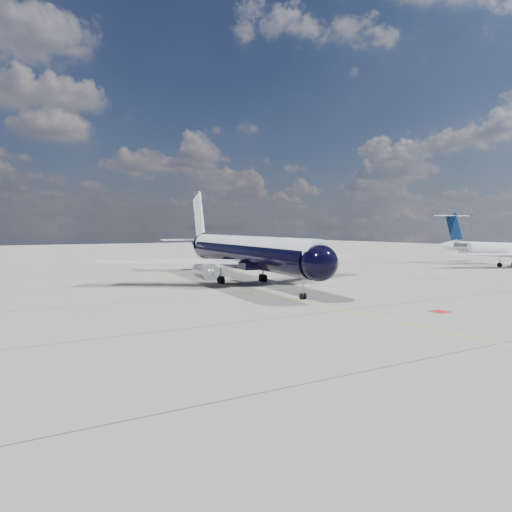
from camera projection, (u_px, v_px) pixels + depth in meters
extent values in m
plane|color=gray|center=(186.00, 277.00, 74.51)|extent=(320.00, 320.00, 0.00)
cube|color=yellow|center=(200.00, 280.00, 70.26)|extent=(0.16, 160.00, 0.01)
cube|color=maroon|center=(440.00, 312.00, 44.11)|extent=(1.60, 1.60, 0.01)
cylinder|color=black|center=(246.00, 253.00, 65.86)|extent=(9.10, 36.41, 3.63)
sphere|color=black|center=(320.00, 263.00, 48.31)|extent=(4.14, 4.14, 3.63)
cone|color=black|center=(198.00, 244.00, 86.45)|extent=(4.60, 7.16, 3.63)
cylinder|color=white|center=(246.00, 247.00, 65.81)|extent=(8.60, 38.18, 2.83)
cube|color=black|center=(321.00, 258.00, 48.11)|extent=(2.44, 1.48, 0.53)
cube|color=white|center=(169.00, 261.00, 63.32)|extent=(17.55, 14.79, 0.31)
cube|color=white|center=(308.00, 258.00, 71.14)|extent=(18.88, 10.55, 0.31)
cube|color=black|center=(246.00, 264.00, 65.94)|extent=(5.41, 10.05, 0.95)
cylinder|color=#ABABB3|center=(206.00, 271.00, 61.80)|extent=(2.78, 4.67, 2.14)
cylinder|color=#ABABB3|center=(295.00, 268.00, 66.64)|extent=(2.78, 4.67, 2.14)
sphere|color=gray|center=(211.00, 272.00, 59.96)|extent=(1.20, 1.20, 1.05)
sphere|color=gray|center=(302.00, 269.00, 64.80)|extent=(1.20, 1.20, 1.05)
cube|color=white|center=(205.00, 265.00, 61.94)|extent=(0.67, 3.05, 1.05)
cube|color=white|center=(294.00, 262.00, 66.78)|extent=(0.67, 3.05, 1.05)
cube|color=white|center=(199.00, 216.00, 85.73)|extent=(1.22, 6.03, 8.14)
cube|color=white|center=(198.00, 240.00, 86.41)|extent=(12.73, 4.91, 0.21)
cylinder|color=gray|center=(303.00, 288.00, 51.55)|extent=(0.20, 0.20, 2.01)
cylinder|color=black|center=(301.00, 296.00, 51.52)|extent=(0.27, 0.69, 0.67)
cylinder|color=black|center=(305.00, 296.00, 51.67)|extent=(0.27, 0.69, 0.67)
cylinder|color=gray|center=(221.00, 274.00, 66.14)|extent=(0.28, 0.28, 1.81)
cylinder|color=gray|center=(263.00, 272.00, 68.53)|extent=(0.28, 0.28, 1.81)
cylinder|color=black|center=(222.00, 280.00, 65.71)|extent=(0.58, 1.10, 1.05)
cylinder|color=black|center=(220.00, 279.00, 66.67)|extent=(0.58, 1.10, 1.05)
cylinder|color=black|center=(265.00, 278.00, 68.09)|extent=(0.58, 1.10, 1.05)
cylinder|color=black|center=(261.00, 277.00, 69.05)|extent=(0.58, 1.10, 1.05)
cylinder|color=white|center=(512.00, 250.00, 93.19)|extent=(4.22, 22.79, 2.78)
cone|color=white|center=(448.00, 245.00, 106.32)|extent=(3.10, 5.32, 2.78)
cube|color=white|center=(482.00, 254.00, 90.74)|extent=(12.69, 9.56, 0.23)
cylinder|color=#ABABB3|center=(463.00, 247.00, 100.31)|extent=(1.75, 3.39, 1.55)
cylinder|color=#ABABB3|center=(477.00, 246.00, 102.35)|extent=(1.75, 3.39, 1.55)
cube|color=white|center=(465.00, 247.00, 100.55)|extent=(1.13, 1.71, 0.19)
cube|color=white|center=(476.00, 246.00, 102.10)|extent=(1.13, 1.71, 0.19)
cube|color=#091E43|center=(454.00, 227.00, 104.74)|extent=(0.52, 4.34, 6.31)
cube|color=white|center=(452.00, 216.00, 105.14)|extent=(8.35, 2.58, 0.16)
cylinder|color=gray|center=(500.00, 262.00, 93.25)|extent=(0.22, 0.22, 1.75)
cylinder|color=black|center=(500.00, 265.00, 93.28)|extent=(0.38, 0.88, 0.87)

